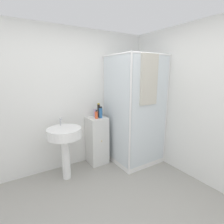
{
  "coord_description": "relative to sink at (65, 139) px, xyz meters",
  "views": [
    {
      "loc": [
        -0.9,
        -1.36,
        1.73
      ],
      "look_at": [
        0.67,
        1.14,
        1.07
      ],
      "focal_mm": 28.0,
      "sensor_mm": 36.0,
      "label": 1
    }
  ],
  "objects": [
    {
      "name": "wall_back",
      "position": [
        0.14,
        0.43,
        0.55
      ],
      "size": [
        6.4,
        0.06,
        2.5
      ],
      "primitive_type": "cube",
      "color": "white",
      "rests_on": "ground_plane"
    },
    {
      "name": "wall_right",
      "position": [
        1.84,
        -1.27,
        0.55
      ],
      "size": [
        0.06,
        6.4,
        2.5
      ],
      "primitive_type": "cube",
      "color": "white",
      "rests_on": "ground_plane"
    },
    {
      "name": "shower_enclosure",
      "position": [
        1.31,
        -0.13,
        -0.11
      ],
      "size": [
        0.88,
        0.91,
        2.05
      ],
      "color": "white",
      "rests_on": "ground_plane"
    },
    {
      "name": "vanity_cabinet",
      "position": [
        0.68,
        0.21,
        -0.24
      ],
      "size": [
        0.35,
        0.38,
        0.91
      ],
      "color": "silver",
      "rests_on": "ground_plane"
    },
    {
      "name": "sink",
      "position": [
        0.0,
        0.0,
        0.0
      ],
      "size": [
        0.54,
        0.54,
        1.0
      ],
      "color": "white",
      "rests_on": "ground_plane"
    },
    {
      "name": "soap_dispenser",
      "position": [
        0.64,
        0.14,
        0.28
      ],
      "size": [
        0.06,
        0.06,
        0.16
      ],
      "color": "#E5562D",
      "rests_on": "vanity_cabinet"
    },
    {
      "name": "shampoo_bottle_tall_black",
      "position": [
        0.73,
        0.22,
        0.34
      ],
      "size": [
        0.05,
        0.05,
        0.26
      ],
      "color": "black",
      "rests_on": "vanity_cabinet"
    },
    {
      "name": "shampoo_bottle_blue",
      "position": [
        0.74,
        0.15,
        0.32
      ],
      "size": [
        0.07,
        0.07,
        0.21
      ],
      "color": "#2D66A3",
      "rests_on": "vanity_cabinet"
    },
    {
      "name": "lotion_bottle_white",
      "position": [
        0.67,
        0.24,
        0.29
      ],
      "size": [
        0.05,
        0.05,
        0.19
      ],
      "color": "#B299C6",
      "rests_on": "vanity_cabinet"
    }
  ]
}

